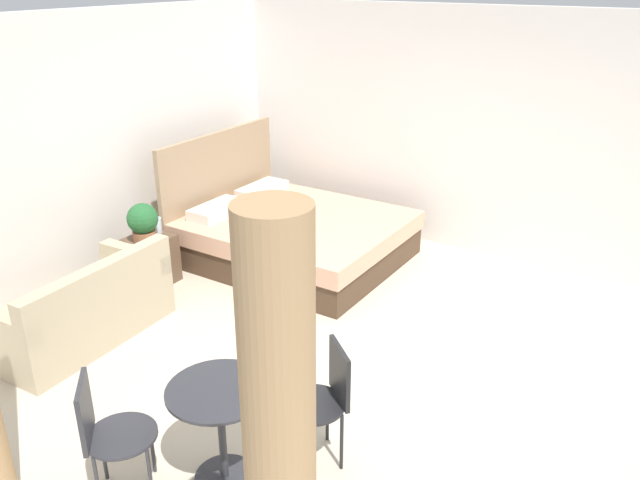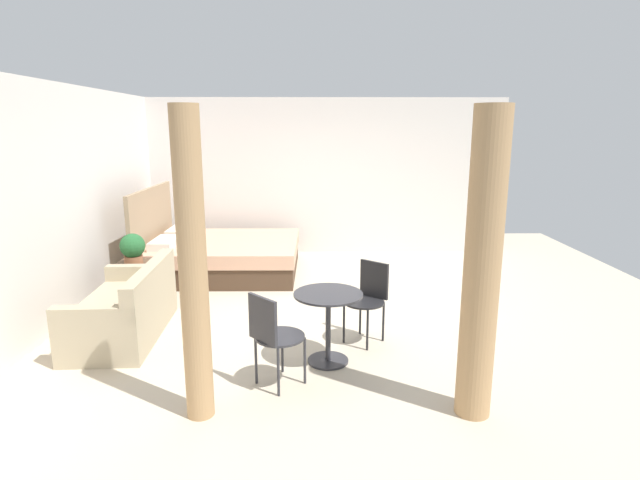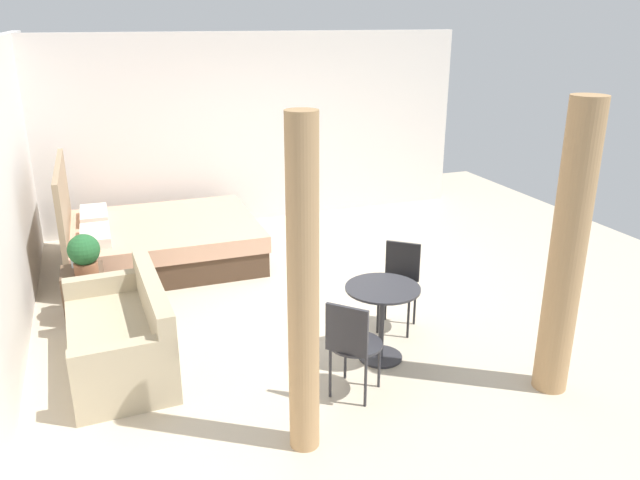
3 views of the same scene
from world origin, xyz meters
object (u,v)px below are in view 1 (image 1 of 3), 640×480
Objects in this scene: couch at (81,311)px; cafe_chair_near_couch at (325,393)px; bed at (291,234)px; vase at (155,226)px; balcony_table at (221,417)px; cafe_chair_near_window at (105,428)px; potted_plant at (143,222)px; nightstand at (152,260)px.

cafe_chair_near_couch reaches higher than couch.
bed is 1.50m from vase.
couch is at bearing 73.08° from balcony_table.
bed is at bearing 17.20° from cafe_chair_near_window.
cafe_chair_near_window is at bearing -124.16° from couch.
potted_plant is (1.02, 0.25, 0.45)m from couch.
couch is at bearing 55.84° from cafe_chair_near_window.
balcony_table is 0.68m from cafe_chair_near_couch.
cafe_chair_near_couch is at bearing -93.01° from couch.
cafe_chair_near_window is (-3.54, -1.09, 0.22)m from bed.
couch is 1.16m from nightstand.
nightstand is 0.74× the size of balcony_table.
cafe_chair_near_window is 1.36m from cafe_chair_near_couch.
nightstand is at bearing -167.35° from vase.
cafe_chair_near_window is (-1.13, -1.67, 0.24)m from couch.
vase is at bearing 14.60° from couch.
potted_plant is (-1.39, 0.82, 0.44)m from bed.
balcony_table is at bearing -127.42° from vase.
cafe_chair_near_couch is (0.52, -0.44, 0.02)m from balcony_table.
vase is 3.12m from balcony_table.
bed reaches higher than couch.
nightstand is 0.36m from vase.
cafe_chair_near_window reaches higher than cafe_chair_near_couch.
cafe_chair_near_couch is (-1.16, -2.84, -0.22)m from potted_plant.
cafe_chair_near_couch is at bearing -112.15° from potted_plant.
cafe_chair_near_window is at bearing -162.80° from bed.
balcony_table is (-3.06, -1.59, 0.19)m from bed.
cafe_chair_near_window is (-0.47, 0.49, 0.03)m from balcony_table.
balcony_table is (-1.78, -2.45, 0.23)m from nightstand.
bed is at bearing 38.53° from cafe_chair_near_couch.
vase is 3.10m from cafe_chair_near_window.
couch is 2.31× the size of balcony_table.
potted_plant is at bearing -161.14° from vase.
potted_plant reaches higher than couch.
potted_plant reaches higher than cafe_chair_near_couch.
potted_plant reaches higher than vase.
bed reaches higher than cafe_chair_near_window.
cafe_chair_near_window is (-2.15, -1.91, -0.21)m from potted_plant.
potted_plant is at bearing 55.10° from balcony_table.
nightstand is at bearing 14.80° from couch.
nightstand is (1.12, 0.30, -0.02)m from couch.
potted_plant is 3.08m from cafe_chair_near_couch.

